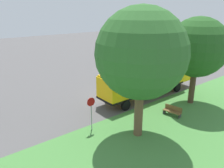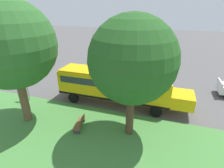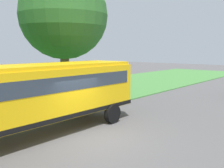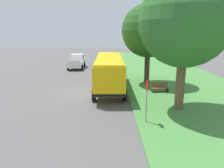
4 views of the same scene
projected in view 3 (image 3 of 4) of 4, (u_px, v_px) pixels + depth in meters
The scene contains 5 objects.
ground_plane at pixel (96, 140), 11.15m from camera, with size 120.00×120.00×0.00m, color #565454.
school_bus at pixel (31, 94), 11.20m from camera, with size 2.84×12.42×3.16m.
oak_tree_roadside_mid at pixel (65, 16), 18.54m from camera, with size 6.24×6.24×9.35m.
stop_sign at pixel (114, 78), 19.06m from camera, with size 0.08×0.68×2.74m.
park_bench at pixel (9, 106), 15.51m from camera, with size 1.66×0.78×0.92m.
Camera 3 is at (7.44, -7.79, 3.80)m, focal length 42.00 mm.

